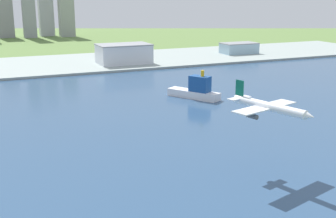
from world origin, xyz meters
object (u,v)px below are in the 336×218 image
warehouse_main (124,54)px  warehouse_annex (239,48)px  airplane_landing (269,107)px  ferry_boat (196,90)px

warehouse_main → warehouse_annex: bearing=6.9°
airplane_landing → warehouse_annex: (199.72, 336.62, -22.23)m
airplane_landing → warehouse_main: size_ratio=0.72×
airplane_landing → ferry_boat: bearing=74.6°
warehouse_main → warehouse_annex: 161.98m
airplane_landing → warehouse_annex: airplane_landing is taller
airplane_landing → warehouse_main: 319.98m
ferry_boat → warehouse_annex: ferry_boat is taller
airplane_landing → warehouse_annex: size_ratio=0.91×
airplane_landing → ferry_boat: size_ratio=0.98×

